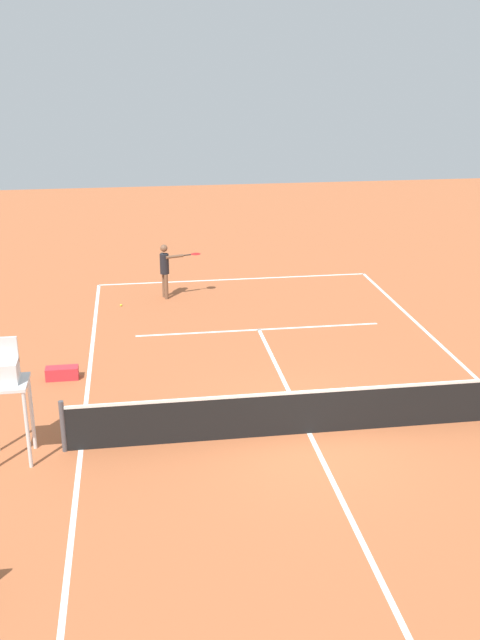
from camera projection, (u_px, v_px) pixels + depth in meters
name	position (u px, v px, depth m)	size (l,w,h in m)	color
ground_plane	(309.00, 433.00, 14.97)	(60.00, 60.00, 0.00)	#B76038
court_lines	(309.00, 433.00, 14.96)	(9.23, 21.93, 0.01)	white
tennis_net	(310.00, 411.00, 14.80)	(9.83, 0.10, 1.07)	#4C4C51
player_serving	(166.00, 266.00, 22.88)	(1.32, 0.52, 1.73)	brown
tennis_ball	(121.00, 305.00, 22.44)	(0.07, 0.07, 0.07)	#CCE033
umpire_chair	(6.00, 382.00, 13.49)	(0.80, 0.80, 2.41)	silver
equipment_bag	(62.00, 373.00, 17.40)	(0.76, 0.32, 0.30)	red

